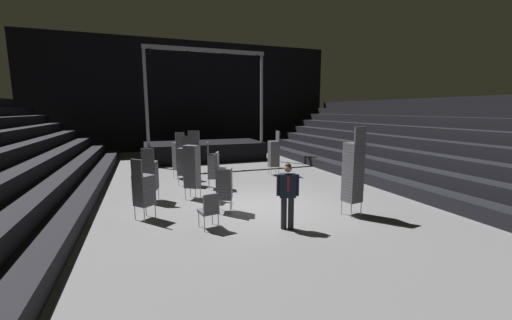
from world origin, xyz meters
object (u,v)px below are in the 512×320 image
(chair_stack_rear_centre, at_px, (185,161))
(chair_stack_mid_left, at_px, (224,182))
(stage_riser, at_px, (204,149))
(chair_stack_aisle_left, at_px, (213,166))
(chair_stack_mid_right, at_px, (274,153))
(chair_stack_front_right, at_px, (144,189))
(man_with_tie, at_px, (288,192))
(chair_stack_rear_right, at_px, (179,155))
(chair_stack_mid_centre, at_px, (150,175))
(chair_stack_rear_left, at_px, (192,165))
(chair_stack_front_left, at_px, (353,172))
(loose_chair_near_man, at_px, (209,209))

(chair_stack_rear_centre, bearing_deg, chair_stack_mid_left, 134.66)
(stage_riser, bearing_deg, chair_stack_aisle_left, -97.75)
(chair_stack_mid_right, bearing_deg, stage_riser, 24.50)
(chair_stack_front_right, bearing_deg, stage_riser, 120.54)
(stage_riser, bearing_deg, man_with_tie, -90.44)
(chair_stack_mid_left, relative_size, chair_stack_mid_right, 0.88)
(chair_stack_front_right, xyz_separation_m, chair_stack_aisle_left, (2.52, 2.73, 0.04))
(chair_stack_mid_right, relative_size, chair_stack_aisle_left, 1.14)
(chair_stack_rear_right, bearing_deg, chair_stack_mid_left, -99.53)
(chair_stack_mid_centre, bearing_deg, man_with_tie, -33.97)
(chair_stack_mid_right, distance_m, chair_stack_rear_left, 4.95)
(man_with_tie, relative_size, chair_stack_rear_right, 0.83)
(man_with_tie, bearing_deg, chair_stack_front_left, -150.42)
(chair_stack_front_left, bearing_deg, loose_chair_near_man, 166.21)
(chair_stack_mid_centre, bearing_deg, loose_chair_near_man, -50.93)
(man_with_tie, distance_m, chair_stack_front_right, 3.95)
(stage_riser, distance_m, man_with_tie, 11.91)
(chair_stack_rear_right, bearing_deg, stage_riser, 49.81)
(chair_stack_front_left, relative_size, chair_stack_rear_centre, 1.30)
(chair_stack_mid_left, bearing_deg, chair_stack_front_right, -72.06)
(chair_stack_front_left, height_order, chair_stack_aisle_left, chair_stack_front_left)
(chair_stack_mid_centre, height_order, chair_stack_rear_right, chair_stack_rear_right)
(stage_riser, height_order, chair_stack_mid_left, stage_riser)
(chair_stack_mid_left, distance_m, chair_stack_rear_left, 1.88)
(chair_stack_front_left, xyz_separation_m, chair_stack_rear_right, (-4.13, 6.69, -0.25))
(chair_stack_mid_right, height_order, chair_stack_rear_right, same)
(chair_stack_rear_left, xyz_separation_m, chair_stack_rear_right, (-0.08, 3.45, -0.13))
(chair_stack_mid_centre, height_order, chair_stack_aisle_left, same)
(chair_stack_rear_left, bearing_deg, stage_riser, -69.32)
(chair_stack_front_left, height_order, chair_stack_mid_centre, chair_stack_front_left)
(chair_stack_mid_left, xyz_separation_m, chair_stack_rear_centre, (-0.66, 3.86, 0.08))
(loose_chair_near_man, bearing_deg, chair_stack_rear_right, 78.53)
(chair_stack_front_right, bearing_deg, chair_stack_rear_right, 123.62)
(chair_stack_front_left, relative_size, chair_stack_mid_left, 1.43)
(chair_stack_mid_left, xyz_separation_m, chair_stack_mid_right, (3.49, 4.45, 0.13))
(man_with_tie, distance_m, chair_stack_mid_right, 6.71)
(chair_stack_front_right, xyz_separation_m, chair_stack_mid_centre, (0.21, 1.78, 0.04))
(chair_stack_rear_right, height_order, chair_stack_aisle_left, chair_stack_rear_right)
(chair_stack_aisle_left, xyz_separation_m, loose_chair_near_man, (-0.97, -4.04, -0.37))
(chair_stack_front_right, distance_m, chair_stack_rear_centre, 4.04)
(stage_riser, bearing_deg, chair_stack_rear_right, -112.52)
(stage_riser, relative_size, chair_stack_aisle_left, 3.85)
(chair_stack_rear_right, bearing_deg, chair_stack_rear_centre, -103.95)
(chair_stack_mid_left, relative_size, chair_stack_rear_right, 0.88)
(chair_stack_front_left, bearing_deg, chair_stack_aisle_left, 116.10)
(chair_stack_front_right, bearing_deg, loose_chair_near_man, 9.71)
(chair_stack_front_right, relative_size, chair_stack_rear_left, 0.74)
(chair_stack_mid_left, bearing_deg, chair_stack_mid_centre, -112.17)
(chair_stack_aisle_left, bearing_deg, chair_stack_rear_centre, -122.87)
(man_with_tie, xyz_separation_m, chair_stack_aisle_left, (-0.89, 4.72, -0.06))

